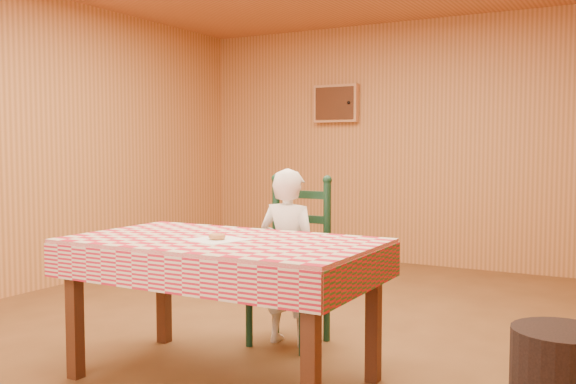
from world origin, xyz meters
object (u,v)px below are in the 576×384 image
(seated_child, at_px, (288,257))
(storage_bin, at_px, (561,378))
(dining_table, at_px, (223,254))
(ladder_chair, at_px, (293,265))

(seated_child, xyz_separation_m, storage_bin, (1.66, -0.47, -0.34))
(dining_table, distance_m, storage_bin, 1.75)
(ladder_chair, relative_size, seated_child, 0.96)
(dining_table, relative_size, seated_child, 1.47)
(ladder_chair, distance_m, storage_bin, 1.77)
(dining_table, height_order, ladder_chair, ladder_chair)
(dining_table, bearing_deg, storage_bin, 8.99)
(ladder_chair, bearing_deg, seated_child, -90.00)
(storage_bin, bearing_deg, dining_table, -171.01)
(seated_child, bearing_deg, storage_bin, 164.31)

